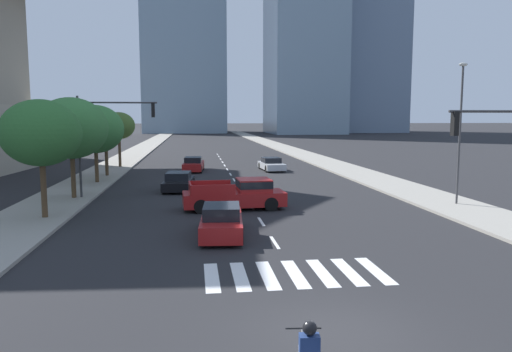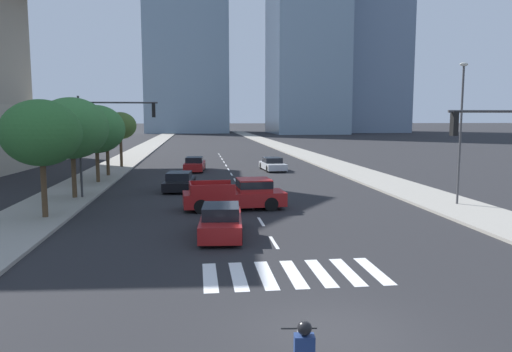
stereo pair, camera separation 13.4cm
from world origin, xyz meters
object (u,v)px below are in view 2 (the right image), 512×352
street_tree_third (96,129)px  street_tree_second (72,128)px  traffic_signal_far (108,128)px  sedan_black_2 (179,182)px  street_lamp_east (461,124)px  street_tree_fourth (107,133)px  sedan_red_0 (195,165)px  pickup_truck (239,195)px  sedan_silver_1 (273,164)px  sedan_red_3 (221,221)px  street_tree_nearest (41,133)px  street_tree_fifth (120,126)px

street_tree_third → street_tree_second: bearing=-90.0°
traffic_signal_far → sedan_black_2: bearing=37.3°
street_lamp_east → street_tree_fourth: size_ratio=1.63×
street_tree_third → sedan_red_0: bearing=47.2°
street_lamp_east → traffic_signal_far: bearing=165.7°
sedan_red_0 → sedan_black_2: sedan_red_0 is taller
pickup_truck → street_lamp_east: size_ratio=0.72×
sedan_red_0 → traffic_signal_far: traffic_signal_far is taller
traffic_signal_far → sedan_red_0: bearing=71.0°
pickup_truck → street_lamp_east: street_lamp_east is taller
pickup_truck → sedan_black_2: (-3.51, 7.59, -0.23)m
sedan_red_0 → sedan_silver_1: (7.40, -0.12, -0.06)m
sedan_red_3 → street_tree_nearest: 10.21m
pickup_truck → street_tree_second: size_ratio=0.93×
street_tree_second → street_tree_nearest: bearing=-90.0°
sedan_red_3 → street_tree_fifth: bearing=20.3°
pickup_truck → street_tree_fourth: (-9.78, 15.87, 2.93)m
sedan_red_3 → street_tree_fifth: 30.78m
sedan_red_0 → street_tree_second: bearing=158.9°
street_tree_fifth → traffic_signal_far: bearing=-83.6°
pickup_truck → street_tree_fifth: street_tree_fifth is taller
traffic_signal_far → pickup_truck: bearing=-30.1°
street_tree_nearest → street_tree_fourth: size_ratio=1.19×
street_tree_fourth → street_tree_second: bearing=-90.0°
pickup_truck → street_tree_nearest: size_ratio=0.98×
street_tree_third → street_tree_fourth: bearing=90.0°
street_tree_fifth → pickup_truck: bearing=-67.3°
sedan_red_0 → street_tree_nearest: (-7.29, -21.07, 3.66)m
pickup_truck → sedan_red_3: 6.16m
pickup_truck → street_tree_third: street_tree_third is taller
sedan_red_0 → street_lamp_east: size_ratio=0.57×
street_tree_fourth → sedan_black_2: bearing=-52.9°
sedan_silver_1 → sedan_red_3: (-6.22, -25.30, 0.06)m
street_tree_second → street_tree_fifth: 19.08m
street_tree_nearest → street_tree_second: 5.94m
sedan_red_3 → street_tree_nearest: (-8.48, 4.35, 3.66)m
sedan_silver_1 → street_tree_nearest: size_ratio=0.78×
sedan_red_3 → street_tree_fourth: street_tree_fourth is taller
traffic_signal_far → street_tree_second: 2.14m
street_tree_second → street_tree_third: bearing=90.0°
street_tree_second → sedan_silver_1: bearing=45.6°
street_tree_nearest → street_tree_second: bearing=90.0°
sedan_black_2 → sedan_red_3: bearing=-165.3°
sedan_silver_1 → street_tree_fourth: size_ratio=0.92×
street_tree_fifth → sedan_black_2: bearing=-68.3°
traffic_signal_far → street_tree_fifth: size_ratio=1.14×
pickup_truck → sedan_silver_1: (4.91, 19.28, -0.24)m
street_tree_second → street_tree_fifth: size_ratio=1.13×
sedan_black_2 → sedan_red_3: size_ratio=1.02×
sedan_black_2 → street_tree_third: bearing=63.4°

